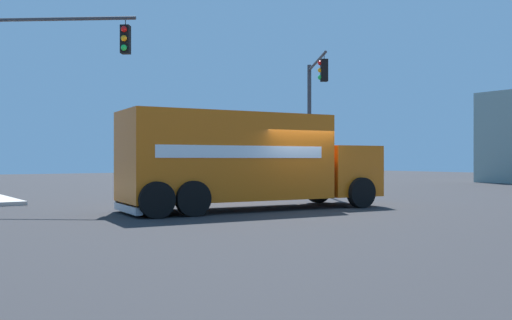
# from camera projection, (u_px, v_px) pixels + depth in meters

# --- Properties ---
(ground_plane) EXTENTS (100.00, 100.00, 0.00)m
(ground_plane) POSITION_uv_depth(u_px,v_px,m) (292.00, 209.00, 17.68)
(ground_plane) COLOR #2B2B2D
(delivery_truck) EXTENTS (3.71, 8.74, 3.02)m
(delivery_truck) POSITION_uv_depth(u_px,v_px,m) (246.00, 160.00, 17.62)
(delivery_truck) COLOR orange
(delivery_truck) RESTS_ON ground
(traffic_light_primary) EXTENTS (4.12, 2.69, 6.39)m
(traffic_light_primary) POSITION_uv_depth(u_px,v_px,m) (314.00, 105.00, 26.73)
(traffic_light_primary) COLOR #38383D
(traffic_light_primary) RESTS_ON ground
(traffic_light_secondary) EXTENTS (3.21, 3.95, 6.45)m
(traffic_light_secondary) POSITION_uv_depth(u_px,v_px,m) (38.00, 76.00, 18.83)
(traffic_light_secondary) COLOR #38383D
(traffic_light_secondary) RESTS_ON sidewalk_corner_near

